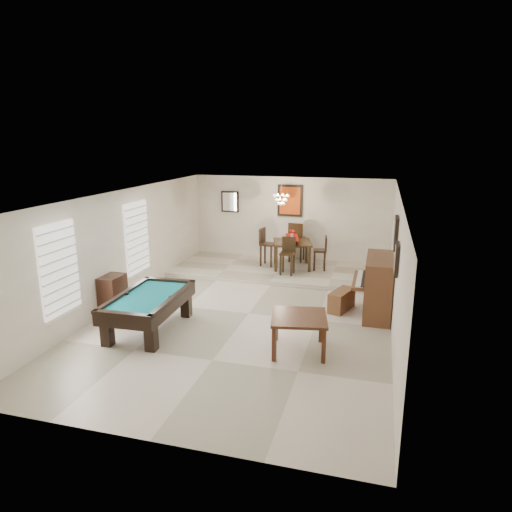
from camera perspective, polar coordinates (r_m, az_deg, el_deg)
The scene contains 25 objects.
ground_plane at distance 10.06m, azimuth -0.91°, elevation -7.24°, with size 6.00×9.00×0.02m, color beige.
wall_back at distance 13.93m, azimuth 4.26°, elevation 4.50°, with size 6.00×0.04×2.60m, color silver.
wall_front at distance 5.72m, azimuth -13.91°, elevation -11.03°, with size 6.00×0.04×2.60m, color silver.
wall_left at distance 10.86m, azimuth -16.32°, elevation 1.05°, with size 0.04×9.00×2.60m, color silver.
wall_right at distance 9.30m, azimuth 17.11°, elevation -1.24°, with size 0.04×9.00×2.60m, color silver.
ceiling at distance 9.41m, azimuth -0.98°, elevation 7.68°, with size 6.00×9.00×0.04m, color white.
dining_step at distance 13.02m, azimuth 3.09°, elevation -1.81°, with size 6.00×2.50×0.12m, color beige.
window_left_front at distance 9.08m, azimuth -23.39°, elevation -1.52°, with size 0.06×1.00×1.70m, color white.
window_left_rear at distance 11.32m, azimuth -14.66°, elevation 2.23°, with size 0.06×1.00×1.70m, color white.
pool_table at distance 9.37m, azimuth -13.18°, elevation -6.97°, with size 1.14×2.11×0.70m, color black, non-canonical shape.
square_table at distance 8.30m, azimuth 5.36°, elevation -9.64°, with size 0.97×0.97×0.67m, color #381A0E, non-canonical shape.
upright_piano at distance 10.14m, azimuth 14.20°, elevation -3.62°, with size 0.86×1.54×1.28m, color brown, non-canonical shape.
piano_bench at distance 10.36m, azimuth 10.64°, elevation -5.45°, with size 0.31×0.81×0.45m, color brown.
apothecary_chest at distance 10.28m, azimuth -17.43°, elevation -4.76°, with size 0.39×0.59×0.89m, color black.
dining_table at distance 13.04m, azimuth 4.51°, elevation 0.45°, with size 1.06×1.06×0.88m, color black, non-canonical shape.
flower_vase at distance 12.91m, azimuth 4.56°, elevation 2.83°, with size 0.13×0.13×0.23m, color #B61B0F, non-canonical shape.
dining_chair_south at distance 12.33m, azimuth 3.94°, elevation -0.04°, with size 0.37×0.37×1.01m, color black, non-canonical shape.
dining_chair_north at distance 13.70m, azimuth 5.13°, elevation 1.80°, with size 0.44×0.44×1.18m, color black, non-canonical shape.
dining_chair_west at distance 13.16m, azimuth 1.52°, elevation 1.12°, with size 0.41×0.41×1.09m, color black, non-canonical shape.
dining_chair_east at distance 12.87m, azimuth 7.98°, elevation 0.36°, with size 0.35×0.35×0.95m, color black, non-canonical shape.
chandelier at distance 12.54m, azimuth 3.17°, elevation 7.55°, with size 0.44×0.44×0.60m, color #FFE5B2, non-canonical shape.
back_painting at distance 13.80m, azimuth 4.28°, elevation 6.92°, with size 0.75×0.06×0.95m, color #D84C14.
back_mirror at distance 14.30m, azimuth -3.27°, elevation 6.80°, with size 0.55×0.06×0.65m, color white.
right_picture_upper at distance 9.45m, azimuth 17.10°, elevation 2.76°, with size 0.06×0.55×0.65m, color slate.
right_picture_lower at distance 8.23m, azimuth 17.19°, elevation -0.38°, with size 0.06×0.45×0.55m, color gray.
Camera 1 is at (2.63, -8.96, 3.73)m, focal length 32.00 mm.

